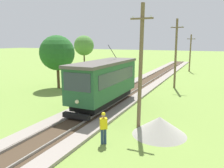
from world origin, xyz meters
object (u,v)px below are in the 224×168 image
Objects in this scene: utility_pole_near_tram at (141,66)px; second_worker at (83,91)px; utility_pole_mid at (176,54)px; utility_pole_far at (190,53)px; tree_right_near at (57,53)px; tree_left_far at (84,46)px; red_tram at (104,81)px; track_worker at (104,127)px; gravel_pile at (159,126)px.

utility_pole_near_tram is 8.16m from second_worker.
utility_pole_mid reaches higher than utility_pole_far.
utility_pole_near_tram is at bearing -90.00° from utility_pole_far.
utility_pole_far reaches higher than second_worker.
tree_left_far is (-11.41, 24.19, 0.26)m from tree_right_near.
red_tram is 4.79× the size of second_worker.
utility_pole_far is 24.66m from tree_right_near.
utility_pole_far is 23.87m from tree_left_far.
utility_pole_near_tram reaches higher than track_worker.
track_worker is at bearing -91.72° from utility_pole_far.
gravel_pile is 1.79× the size of track_worker.
red_tram is 26.24m from utility_pole_far.
tree_right_near is (-11.30, 10.69, 3.10)m from track_worker.
utility_pole_far is at bearing 90.00° from utility_pole_near_tram.
gravel_pile is at bearing -82.05° from track_worker.
utility_pole_mid is 14.33m from gravel_pile.
utility_pole_mid reaches higher than tree_right_near.
utility_pole_far is 1.07× the size of tree_right_near.
red_tram reaches higher than second_worker.
red_tram is at bearing 143.50° from utility_pole_near_tram.
gravel_pile is 3.48m from track_worker.
tree_right_near is (-12.27, -21.38, 0.72)m from utility_pole_far.
second_worker is (-2.60, 0.78, -1.21)m from red_tram.
track_worker is 1.00× the size of second_worker.
utility_pole_near_tram is at bearing -36.50° from red_tram.
track_worker is (-0.96, -3.19, -2.95)m from utility_pole_near_tram.
gravel_pile is at bearing -34.08° from red_tram.
utility_pole_mid is 1.20× the size of utility_pole_far.
gravel_pile is 41.22m from tree_left_far.
red_tram is at bearing -55.60° from tree_left_far.
tree_left_far reaches higher than gravel_pile.
tree_left_far reaches higher than track_worker.
track_worker is at bearing -63.61° from red_tram.
second_worker is 32.91m from tree_left_far.
second_worker is (-5.66, 6.94, 0.00)m from track_worker.
tree_left_far is (-22.72, 34.88, 3.36)m from track_worker.
utility_pole_near_tram is 4.30× the size of second_worker.
utility_pole_mid reaches higher than gravel_pile.
red_tram is 2.68× the size of gravel_pile.
utility_pole_mid is at bearing 68.30° from red_tram.
red_tram is 2.97m from second_worker.
utility_pole_near_tram is at bearing -54.03° from track_worker.
red_tram is 1.11× the size of utility_pole_near_tram.
gravel_pile is 0.48× the size of tree_left_far.
red_tram reaches higher than gravel_pile.
second_worker is (-8.09, 4.49, 0.43)m from gravel_pile.
utility_pole_mid is 4.40× the size of second_worker.
gravel_pile is 0.52× the size of tree_right_near.
tree_right_near is at bearing -155.53° from utility_pole_mid.
tree_left_far is at bearing 115.26° from tree_right_near.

